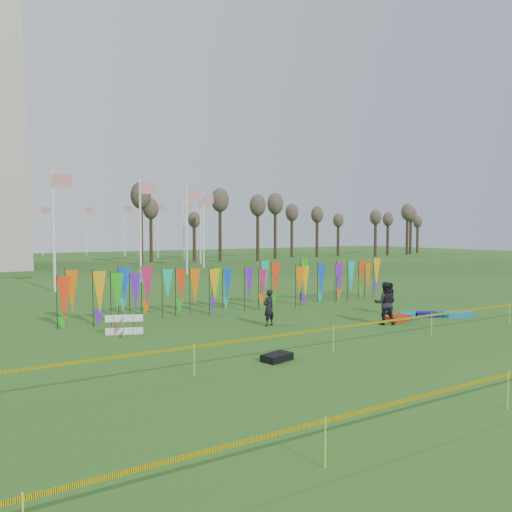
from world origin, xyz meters
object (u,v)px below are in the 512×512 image
kite_bag_black (277,357)px  kite_bag_teal (457,314)px  person_left (269,308)px  kite_bag_turquoise (408,315)px  person_mid (385,303)px  kite_bag_blue (427,314)px  box_kite (124,325)px  kite_bag_red (398,318)px  person_right (391,298)px

kite_bag_black → kite_bag_teal: kite_bag_teal is taller
person_left → kite_bag_turquoise: (6.50, -1.77, -0.65)m
person_mid → kite_bag_teal: size_ratio=1.39×
kite_bag_black → kite_bag_teal: bearing=10.3°
person_left → kite_bag_blue: (7.52, -1.99, -0.66)m
box_kite → kite_bag_blue: 13.71m
kite_bag_blue → kite_bag_black: kite_bag_black is taller
person_mid → kite_bag_turquoise: bearing=-129.8°
person_left → kite_bag_blue: bearing=151.7°
box_kite → person_left: bearing=-13.0°
person_left → kite_bag_blue: size_ratio=1.50×
person_left → kite_bag_teal: size_ratio=1.17×
person_mid → kite_bag_red: (1.10, 0.27, -0.80)m
kite_bag_teal → person_right: bearing=134.9°
kite_bag_turquoise → kite_bag_blue: size_ratio=1.17×
person_left → kite_bag_red: size_ratio=1.16×
person_right → kite_bag_teal: size_ratio=1.16×
box_kite → person_right: person_right is taller
person_left → box_kite: bearing=-26.4°
person_mid → kite_bag_blue: person_mid is taller
kite_bag_blue → kite_bag_red: kite_bag_red is taller
person_right → kite_bag_blue: (0.98, -1.35, -0.66)m
box_kite → kite_bag_red: bearing=-16.8°
kite_bag_red → kite_bag_black: bearing=-161.5°
kite_bag_black → person_mid: bearing=19.2°
kite_bag_blue → kite_bag_teal: size_ratio=0.78×
person_right → kite_bag_blue: person_right is taller
person_right → box_kite: bearing=-42.6°
person_right → person_left: bearing=-39.1°
person_left → kite_bag_red: bearing=145.9°
person_right → kite_bag_red: size_ratio=1.15×
kite_bag_black → kite_bag_teal: size_ratio=0.73×
kite_bag_teal → person_mid: bearing=174.3°
kite_bag_turquoise → kite_bag_blue: bearing=-12.6°
box_kite → kite_bag_blue: bearing=-14.0°
person_right → kite_bag_red: person_right is taller
box_kite → kite_bag_black: (2.92, -6.20, -0.29)m
box_kite → kite_bag_black: bearing=-64.8°
box_kite → person_left: (5.77, -1.33, 0.37)m
person_left → kite_bag_teal: bearing=148.8°
person_left → kite_bag_teal: 9.12m
person_left → person_right: bearing=160.9°
person_left → kite_bag_black: bearing=46.2°
kite_bag_red → kite_bag_teal: (3.16, -0.70, 0.00)m
box_kite → kite_bag_teal: (14.44, -4.10, -0.27)m
person_right → kite_bag_teal: person_right is taller
person_left → kite_bag_turquoise: bearing=151.3°
person_right → kite_bag_blue: size_ratio=1.49×
box_kite → person_mid: person_mid is taller
kite_bag_blue → person_right: bearing=125.9°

